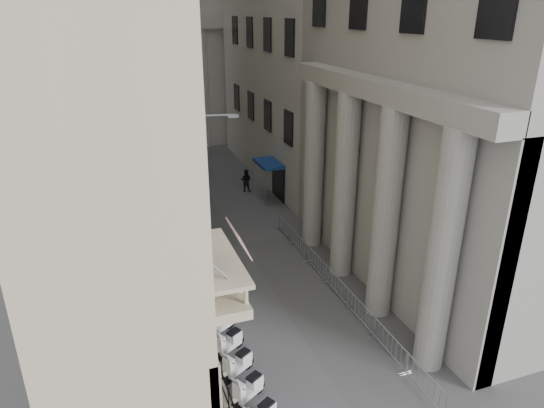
{
  "coord_description": "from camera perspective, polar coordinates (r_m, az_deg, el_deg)",
  "views": [
    {
      "loc": [
        -7.29,
        -7.24,
        13.7
      ],
      "look_at": [
        0.33,
        14.37,
        4.5
      ],
      "focal_mm": 32.0,
      "sensor_mm": 36.0,
      "label": 1
    }
  ],
  "objects": [
    {
      "name": "iron_fence",
      "position": [
        28.87,
        -11.21,
        -6.91
      ],
      "size": [
        0.3,
        28.0,
        1.4
      ],
      "primitive_type": null,
      "color": "black",
      "rests_on": "ground"
    },
    {
      "name": "blue_awning",
      "position": [
        37.73,
        -0.4,
        0.58
      ],
      "size": [
        1.6,
        3.0,
        3.0
      ],
      "primitive_type": null,
      "color": "navy",
      "rests_on": "ground"
    },
    {
      "name": "scooter_1",
      "position": [
        19.72,
        -2.75,
        -22.16
      ],
      "size": [
        1.49,
        1.18,
        1.5
      ],
      "primitive_type": null,
      "rotation": [
        0.0,
        0.0,
        2.09
      ],
      "color": "white",
      "rests_on": "ground"
    },
    {
      "name": "scooter_2",
      "position": [
        20.74,
        -3.98,
        -19.52
      ],
      "size": [
        1.49,
        1.18,
        1.5
      ],
      "primitive_type": null,
      "rotation": [
        0.0,
        0.0,
        2.09
      ],
      "color": "white",
      "rests_on": "ground"
    },
    {
      "name": "scooter_3",
      "position": [
        21.81,
        -5.05,
        -17.13
      ],
      "size": [
        1.49,
        1.18,
        1.5
      ],
      "primitive_type": null,
      "rotation": [
        0.0,
        0.0,
        2.09
      ],
      "color": "white",
      "rests_on": "ground"
    },
    {
      "name": "scooter_4",
      "position": [
        22.92,
        -6.0,
        -14.97
      ],
      "size": [
        1.49,
        1.18,
        1.5
      ],
      "primitive_type": null,
      "rotation": [
        0.0,
        0.0,
        2.09
      ],
      "color": "white",
      "rests_on": "ground"
    },
    {
      "name": "scooter_5",
      "position": [
        24.07,
        -6.84,
        -13.0
      ],
      "size": [
        1.49,
        1.18,
        1.5
      ],
      "primitive_type": null,
      "rotation": [
        0.0,
        0.0,
        2.09
      ],
      "color": "white",
      "rests_on": "ground"
    },
    {
      "name": "scooter_6",
      "position": [
        25.24,
        -7.59,
        -11.21
      ],
      "size": [
        1.49,
        1.18,
        1.5
      ],
      "primitive_type": null,
      "rotation": [
        0.0,
        0.0,
        2.09
      ],
      "color": "white",
      "rests_on": "ground"
    },
    {
      "name": "scooter_7",
      "position": [
        26.44,
        -8.27,
        -9.58
      ],
      "size": [
        1.49,
        1.18,
        1.5
      ],
      "primitive_type": null,
      "rotation": [
        0.0,
        0.0,
        2.09
      ],
      "color": "white",
      "rests_on": "ground"
    },
    {
      "name": "scooter_8",
      "position": [
        27.67,
        -8.88,
        -8.1
      ],
      "size": [
        1.49,
        1.18,
        1.5
      ],
      "primitive_type": null,
      "rotation": [
        0.0,
        0.0,
        2.09
      ],
      "color": "white",
      "rests_on": "ground"
    },
    {
      "name": "scooter_9",
      "position": [
        28.91,
        -9.44,
        -6.74
      ],
      "size": [
        1.49,
        1.18,
        1.5
      ],
      "primitive_type": null,
      "rotation": [
        0.0,
        0.0,
        2.09
      ],
      "color": "white",
      "rests_on": "ground"
    },
    {
      "name": "scooter_10",
      "position": [
        30.18,
        -9.95,
        -5.49
      ],
      "size": [
        1.49,
        1.18,
        1.5
      ],
      "primitive_type": null,
      "rotation": [
        0.0,
        0.0,
        2.09
      ],
      "color": "white",
      "rests_on": "ground"
    },
    {
      "name": "scooter_11",
      "position": [
        31.45,
        -10.41,
        -4.34
      ],
      "size": [
        1.49,
        1.18,
        1.5
      ],
      "primitive_type": null,
      "rotation": [
        0.0,
        0.0,
        2.09
      ],
      "color": "white",
      "rests_on": "ground"
    },
    {
      "name": "barrier_0",
      "position": [
        20.75,
        17.42,
        -20.67
      ],
      "size": [
        0.6,
        2.4,
        1.1
      ],
      "primitive_type": null,
      "color": "#A3A6AA",
      "rests_on": "ground"
    },
    {
      "name": "barrier_1",
      "position": [
        22.26,
        13.52,
        -16.84
      ],
      "size": [
        0.6,
        2.4,
        1.1
      ],
      "primitive_type": null,
      "color": "#A3A6AA",
      "rests_on": "ground"
    },
    {
      "name": "barrier_2",
      "position": [
        23.93,
        10.27,
        -13.46
      ],
      "size": [
        0.6,
        2.4,
        1.1
      ],
      "primitive_type": null,
      "color": "#A3A6AA",
      "rests_on": "ground"
    },
    {
      "name": "barrier_3",
      "position": [
        25.74,
        7.54,
        -10.5
      ],
      "size": [
        0.6,
        2.4,
        1.1
      ],
      "primitive_type": null,
      "color": "#A3A6AA",
      "rests_on": "ground"
    },
    {
      "name": "barrier_4",
      "position": [
        27.65,
        5.21,
        -7.92
      ],
      "size": [
        0.6,
        2.4,
        1.1
      ],
      "primitive_type": null,
      "color": "#A3A6AA",
      "rests_on": "ground"
    },
    {
      "name": "barrier_5",
      "position": [
        29.66,
        3.22,
        -5.68
      ],
      "size": [
        0.6,
        2.4,
        1.1
      ],
      "primitive_type": null,
      "color": "#A3A6AA",
      "rests_on": "ground"
    },
    {
      "name": "barrier_6",
      "position": [
        31.73,
        1.49,
        -3.72
      ],
      "size": [
        0.6,
        2.4,
        1.1
      ],
      "primitive_type": null,
      "color": "#A3A6AA",
      "rests_on": "ground"
    },
    {
      "name": "security_tent",
      "position": [
        37.34,
        -12.92,
        4.28
      ],
      "size": [
        4.07,
        4.07,
        3.31
      ],
      "color": "white",
      "rests_on": "ground"
    },
    {
      "name": "street_lamp",
      "position": [
        26.31,
        -8.99,
        2.8
      ],
      "size": [
        2.82,
        0.63,
        8.72
      ],
      "rotation": [
        0.0,
        0.0,
        -0.16
      ],
      "color": "#9A9DA2",
      "rests_on": "ground"
    },
    {
      "name": "info_kiosk",
      "position": [
        24.57,
        -9.46,
        -9.78
      ],
      "size": [
        0.51,
        0.91,
        1.84
      ],
      "rotation": [
        0.0,
        0.0,
        0.31
      ],
      "color": "black",
      "rests_on": "ground"
    },
    {
      "name": "pedestrian_a",
      "position": [
        40.41,
        -7.92,
        3.22
      ],
      "size": [
        0.7,
        0.48,
        1.83
      ],
      "primitive_type": "imported",
      "rotation": [
        0.0,
        0.0,
        3.08
      ],
      "color": "#0C1233",
      "rests_on": "ground"
    },
    {
      "name": "pedestrian_b",
      "position": [
        39.13,
        -3.09,
        2.8
      ],
      "size": [
        1.14,
        1.07,
        1.87
      ],
      "primitive_type": "imported",
      "rotation": [
        0.0,
        0.0,
        2.62
      ],
      "color": "black",
      "rests_on": "ground"
    },
    {
      "name": "pedestrian_c",
      "position": [
        45.55,
        -10.43,
        5.29
      ],
      "size": [
        1.14,
        1.0,
        1.96
      ],
      "primitive_type": "imported",
      "rotation": [
        0.0,
        0.0,
        3.64
      ],
      "color": "black",
      "rests_on": "ground"
    }
  ]
}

